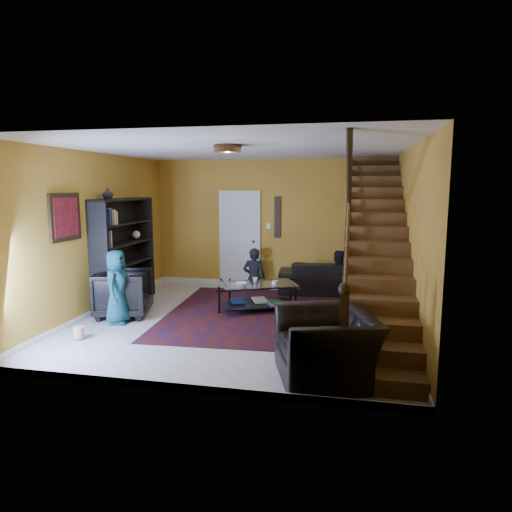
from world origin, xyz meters
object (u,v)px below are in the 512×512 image
(bookshelf, at_px, (125,254))
(armchair_right, at_px, (326,346))
(sofa, at_px, (335,277))
(armchair_left, at_px, (124,293))
(coffee_table, at_px, (258,295))

(bookshelf, distance_m, armchair_right, 4.75)
(sofa, bearing_deg, armchair_left, 30.74)
(bookshelf, height_order, armchair_left, bookshelf)
(bookshelf, relative_size, armchair_right, 1.67)
(bookshelf, xyz_separation_m, sofa, (3.85, 1.70, -0.63))
(armchair_left, height_order, armchair_right, armchair_left)
(bookshelf, xyz_separation_m, armchair_left, (0.35, -0.76, -0.56))
(bookshelf, height_order, armchair_right, bookshelf)
(sofa, bearing_deg, coffee_table, 47.82)
(coffee_table, bearing_deg, armchair_right, -63.26)
(armchair_left, relative_size, coffee_table, 0.58)
(sofa, distance_m, coffee_table, 2.11)
(armchair_left, distance_m, coffee_table, 2.34)
(sofa, relative_size, armchair_left, 2.62)
(armchair_left, height_order, coffee_table, armchair_left)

